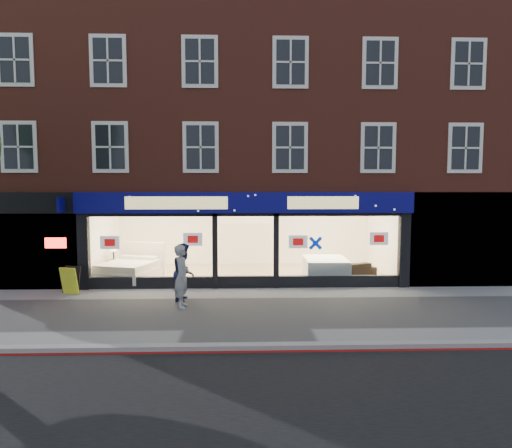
{
  "coord_description": "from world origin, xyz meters",
  "views": [
    {
      "loc": [
        -0.14,
        -12.48,
        3.51
      ],
      "look_at": [
        0.34,
        2.5,
        2.26
      ],
      "focal_mm": 32.0,
      "sensor_mm": 36.0,
      "label": 1
    }
  ],
  "objects_px": {
    "a_board": "(70,280)",
    "display_bed": "(130,269)",
    "sofa": "(346,271)",
    "mattress_stack": "(325,269)",
    "pedestrian_blue": "(184,272)",
    "pedestrian_grey": "(182,276)"
  },
  "relations": [
    {
      "from": "display_bed",
      "to": "sofa",
      "type": "distance_m",
      "value": 7.97
    },
    {
      "from": "sofa",
      "to": "a_board",
      "type": "bearing_deg",
      "value": -10.53
    },
    {
      "from": "display_bed",
      "to": "sofa",
      "type": "bearing_deg",
      "value": 13.81
    },
    {
      "from": "display_bed",
      "to": "sofa",
      "type": "relative_size",
      "value": 1.24
    },
    {
      "from": "sofa",
      "to": "display_bed",
      "type": "bearing_deg",
      "value": -23.38
    },
    {
      "from": "pedestrian_grey",
      "to": "pedestrian_blue",
      "type": "relative_size",
      "value": 1.03
    },
    {
      "from": "sofa",
      "to": "pedestrian_blue",
      "type": "relative_size",
      "value": 1.2
    },
    {
      "from": "a_board",
      "to": "pedestrian_blue",
      "type": "distance_m",
      "value": 3.9
    },
    {
      "from": "sofa",
      "to": "mattress_stack",
      "type": "bearing_deg",
      "value": -27.83
    },
    {
      "from": "pedestrian_grey",
      "to": "pedestrian_blue",
      "type": "bearing_deg",
      "value": 3.42
    },
    {
      "from": "mattress_stack",
      "to": "a_board",
      "type": "xyz_separation_m",
      "value": [
        -8.64,
        -1.72,
        -0.02
      ]
    },
    {
      "from": "mattress_stack",
      "to": "a_board",
      "type": "height_order",
      "value": "a_board"
    },
    {
      "from": "a_board",
      "to": "pedestrian_blue",
      "type": "height_order",
      "value": "pedestrian_blue"
    },
    {
      "from": "display_bed",
      "to": "pedestrian_blue",
      "type": "xyz_separation_m",
      "value": [
        2.34,
        -2.9,
        0.43
      ]
    },
    {
      "from": "mattress_stack",
      "to": "a_board",
      "type": "bearing_deg",
      "value": -168.76
    },
    {
      "from": "display_bed",
      "to": "a_board",
      "type": "height_order",
      "value": "display_bed"
    },
    {
      "from": "pedestrian_blue",
      "to": "a_board",
      "type": "bearing_deg",
      "value": 80.15
    },
    {
      "from": "sofa",
      "to": "a_board",
      "type": "distance_m",
      "value": 9.53
    },
    {
      "from": "a_board",
      "to": "pedestrian_blue",
      "type": "xyz_separation_m",
      "value": [
        3.78,
        -0.86,
        0.42
      ]
    },
    {
      "from": "mattress_stack",
      "to": "sofa",
      "type": "distance_m",
      "value": 0.77
    },
    {
      "from": "mattress_stack",
      "to": "pedestrian_blue",
      "type": "distance_m",
      "value": 5.52
    },
    {
      "from": "a_board",
      "to": "display_bed",
      "type": "bearing_deg",
      "value": 71.43
    }
  ]
}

